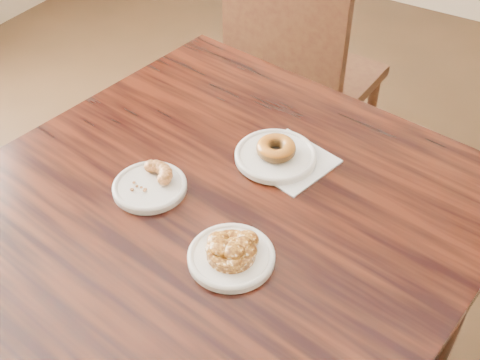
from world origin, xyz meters
The scene contains 9 objects.
cafe_table centered at (-0.25, -0.13, 0.38)m, with size 0.99×0.99×0.75m, color black.
chair_far centered at (-0.49, 0.81, 0.45)m, with size 0.46×0.46×0.90m, color black, non-canonical shape.
napkin centered at (-0.19, 0.05, 0.75)m, with size 0.16×0.16×0.00m, color white.
plate_donut centered at (-0.22, 0.04, 0.76)m, with size 0.18×0.18×0.01m, color white.
plate_cruller centered at (-0.39, -0.17, 0.76)m, with size 0.15×0.15×0.01m, color silver.
plate_fritter centered at (-0.15, -0.25, 0.76)m, with size 0.16×0.16×0.01m, color white.
glazed_donut centered at (-0.22, 0.04, 0.78)m, with size 0.09×0.09×0.03m, color #9C5016.
apple_fritter centered at (-0.15, -0.25, 0.78)m, with size 0.13×0.13×0.03m, color #3E1B06, non-canonical shape.
cruller_fragment centered at (-0.39, -0.17, 0.78)m, with size 0.10×0.10×0.03m, color brown, non-canonical shape.
Camera 1 is at (0.24, -0.85, 1.59)m, focal length 45.00 mm.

